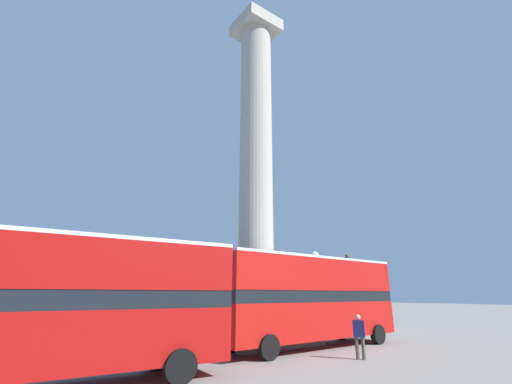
{
  "coord_description": "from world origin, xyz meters",
  "views": [
    {
      "loc": [
        -11.94,
        -16.31,
        2.56
      ],
      "look_at": [
        0.0,
        0.0,
        8.65
      ],
      "focal_mm": 24.0,
      "sensor_mm": 36.0,
      "label": 1
    }
  ],
  "objects_px": {
    "bus_a": "(310,297)",
    "bus_b": "(36,302)",
    "street_lamp": "(317,289)",
    "monument_column": "(256,200)",
    "pedestrian_near_lamp": "(359,334)",
    "equestrian_statue": "(351,307)"
  },
  "relations": [
    {
      "from": "bus_b",
      "to": "bus_a",
      "type": "bearing_deg",
      "value": 10.64
    },
    {
      "from": "bus_b",
      "to": "street_lamp",
      "type": "relative_size",
      "value": 2.27
    },
    {
      "from": "monument_column",
      "to": "street_lamp",
      "type": "xyz_separation_m",
      "value": [
        3.25,
        -1.59,
        -5.24
      ]
    },
    {
      "from": "bus_a",
      "to": "bus_b",
      "type": "distance_m",
      "value": 12.36
    },
    {
      "from": "street_lamp",
      "to": "pedestrian_near_lamp",
      "type": "bearing_deg",
      "value": -118.06
    },
    {
      "from": "bus_a",
      "to": "equestrian_statue",
      "type": "distance_m",
      "value": 11.16
    },
    {
      "from": "monument_column",
      "to": "bus_a",
      "type": "xyz_separation_m",
      "value": [
        1.32,
        -2.93,
        -5.69
      ]
    },
    {
      "from": "bus_a",
      "to": "bus_b",
      "type": "relative_size",
      "value": 0.97
    },
    {
      "from": "pedestrian_near_lamp",
      "to": "bus_a",
      "type": "bearing_deg",
      "value": 129.39
    },
    {
      "from": "bus_b",
      "to": "monument_column",
      "type": "bearing_deg",
      "value": 25.69
    },
    {
      "from": "equestrian_statue",
      "to": "monument_column",
      "type": "bearing_deg",
      "value": 173.63
    },
    {
      "from": "street_lamp",
      "to": "monument_column",
      "type": "bearing_deg",
      "value": 153.91
    },
    {
      "from": "monument_column",
      "to": "equestrian_statue",
      "type": "distance_m",
      "value": 13.11
    },
    {
      "from": "monument_column",
      "to": "pedestrian_near_lamp",
      "type": "relative_size",
      "value": 12.88
    },
    {
      "from": "monument_column",
      "to": "bus_b",
      "type": "height_order",
      "value": "monument_column"
    },
    {
      "from": "bus_a",
      "to": "equestrian_statue",
      "type": "bearing_deg",
      "value": 26.64
    },
    {
      "from": "equestrian_statue",
      "to": "street_lamp",
      "type": "bearing_deg",
      "value": -171.64
    },
    {
      "from": "bus_b",
      "to": "street_lamp",
      "type": "xyz_separation_m",
      "value": [
        14.21,
        2.72,
        0.54
      ]
    },
    {
      "from": "monument_column",
      "to": "street_lamp",
      "type": "relative_size",
      "value": 4.47
    },
    {
      "from": "monument_column",
      "to": "pedestrian_near_lamp",
      "type": "distance_m",
      "value": 9.61
    },
    {
      "from": "bus_a",
      "to": "bus_b",
      "type": "xyz_separation_m",
      "value": [
        -12.28,
        -1.38,
        -0.08
      ]
    },
    {
      "from": "bus_b",
      "to": "equestrian_statue",
      "type": "height_order",
      "value": "equestrian_statue"
    }
  ]
}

